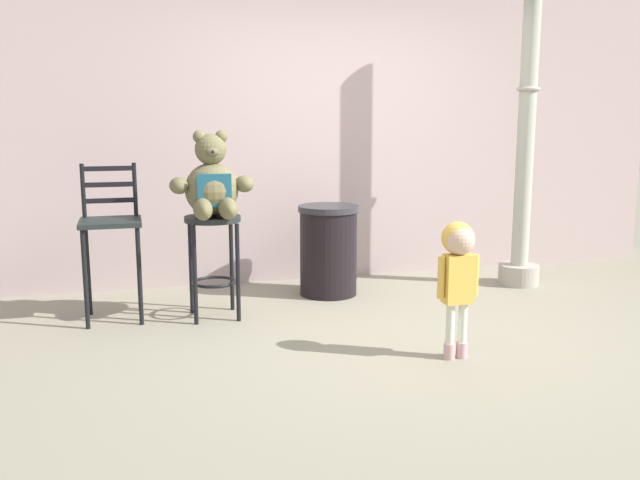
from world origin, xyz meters
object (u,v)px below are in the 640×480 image
(bar_stool_with_teddy, at_px, (213,245))
(trash_bin, at_px, (328,250))
(teddy_bear, at_px, (212,186))
(child_walking, at_px, (458,260))
(bar_chair_empty, at_px, (111,230))
(lamppost, at_px, (525,151))

(bar_stool_with_teddy, xyz_separation_m, trash_bin, (1.01, 0.41, -0.17))
(teddy_bear, bearing_deg, child_walking, -43.63)
(bar_stool_with_teddy, bearing_deg, teddy_bear, -90.00)
(bar_stool_with_teddy, height_order, bar_chair_empty, bar_chair_empty)
(bar_stool_with_teddy, relative_size, teddy_bear, 1.23)
(bar_stool_with_teddy, bearing_deg, bar_chair_empty, 167.54)
(bar_stool_with_teddy, height_order, child_walking, child_walking)
(child_walking, xyz_separation_m, lamppost, (1.43, 1.59, 0.57))
(trash_bin, bearing_deg, teddy_bear, -156.32)
(lamppost, bearing_deg, child_walking, -132.02)
(trash_bin, relative_size, lamppost, 0.25)
(child_walking, height_order, lamppost, lamppost)
(lamppost, bearing_deg, bar_chair_empty, -177.96)
(bar_chair_empty, bearing_deg, trash_bin, 8.26)
(bar_stool_with_teddy, distance_m, lamppost, 2.86)
(lamppost, distance_m, bar_chair_empty, 3.54)
(teddy_bear, bearing_deg, lamppost, 6.53)
(bar_stool_with_teddy, distance_m, trash_bin, 1.11)
(bar_stool_with_teddy, distance_m, child_walking, 1.87)
(trash_bin, xyz_separation_m, lamppost, (1.76, -0.13, 0.81))
(teddy_bear, distance_m, bar_chair_empty, 0.82)
(trash_bin, bearing_deg, bar_stool_with_teddy, -157.86)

